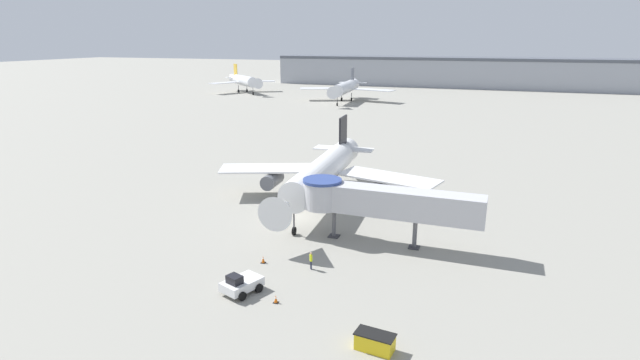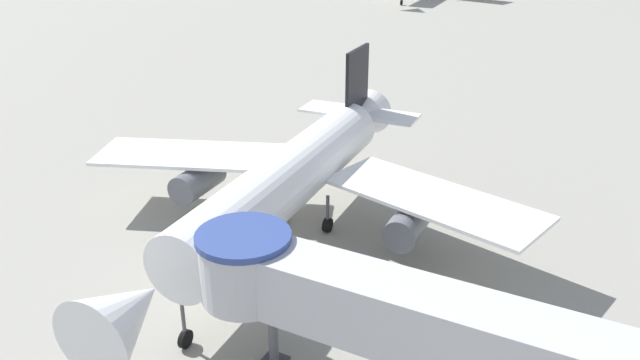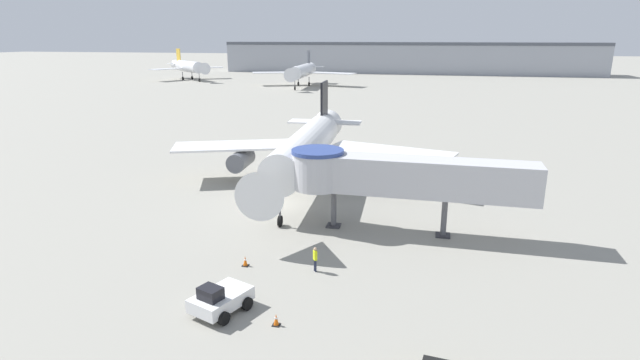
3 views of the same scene
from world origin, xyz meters
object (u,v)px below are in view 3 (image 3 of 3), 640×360
(jet_bridge, at_px, (393,175))
(ground_crew_marshaller, at_px, (315,258))
(traffic_cone_apron_front, at_px, (276,320))
(background_jet_gray_tail, at_px, (302,71))
(pushback_tug_white, at_px, (220,299))
(background_jet_gold_tail, at_px, (188,66))
(traffic_cone_near_nose, at_px, (245,261))
(main_airplane, at_px, (307,148))

(jet_bridge, height_order, ground_crew_marshaller, jet_bridge)
(traffic_cone_apron_front, height_order, ground_crew_marshaller, ground_crew_marshaller)
(jet_bridge, relative_size, background_jet_gray_tail, 0.56)
(pushback_tug_white, height_order, traffic_cone_apron_front, pushback_tug_white)
(jet_bridge, relative_size, traffic_cone_apron_front, 27.68)
(background_jet_gray_tail, bearing_deg, jet_bridge, -75.82)
(pushback_tug_white, height_order, background_jet_gold_tail, background_jet_gold_tail)
(ground_crew_marshaller, bearing_deg, traffic_cone_near_nose, 59.01)
(ground_crew_marshaller, xyz_separation_m, background_jet_gold_tail, (-78.45, 134.81, 3.66))
(background_jet_gold_tail, bearing_deg, traffic_cone_near_nose, -109.18)
(pushback_tug_white, xyz_separation_m, traffic_cone_near_nose, (-0.78, 5.74, -0.45))
(background_jet_gray_tail, bearing_deg, traffic_cone_apron_front, -79.75)
(background_jet_gray_tail, bearing_deg, main_airplane, -78.90)
(ground_crew_marshaller, height_order, background_jet_gold_tail, background_jet_gold_tail)
(main_airplane, distance_m, ground_crew_marshaller, 19.11)
(main_airplane, xyz_separation_m, traffic_cone_near_nose, (0.55, -18.38, -3.76))
(jet_bridge, height_order, traffic_cone_near_nose, jet_bridge)
(background_jet_gold_tail, bearing_deg, traffic_cone_apron_front, -108.95)
(ground_crew_marshaller, relative_size, background_jet_gray_tail, 0.05)
(jet_bridge, bearing_deg, ground_crew_marshaller, -116.50)
(pushback_tug_white, distance_m, traffic_cone_apron_front, 3.50)
(main_airplane, height_order, ground_crew_marshaller, main_airplane)
(traffic_cone_apron_front, distance_m, traffic_cone_near_nose, 7.59)
(main_airplane, height_order, jet_bridge, main_airplane)
(jet_bridge, relative_size, pushback_tug_white, 4.85)
(main_airplane, bearing_deg, traffic_cone_apron_front, -82.40)
(traffic_cone_apron_front, distance_m, background_jet_gold_tail, 161.52)
(traffic_cone_apron_front, relative_size, ground_crew_marshaller, 0.40)
(traffic_cone_apron_front, xyz_separation_m, background_jet_gold_tail, (-77.93, 141.41, 4.31))
(traffic_cone_apron_front, height_order, background_jet_gray_tail, background_jet_gray_tail)
(pushback_tug_white, distance_m, traffic_cone_near_nose, 5.81)
(jet_bridge, bearing_deg, background_jet_gray_tail, 108.96)
(main_airplane, xyz_separation_m, jet_bridge, (9.39, -10.03, 0.48))
(traffic_cone_near_nose, xyz_separation_m, background_jet_gray_tail, (-28.72, 121.32, 4.26))
(traffic_cone_apron_front, bearing_deg, jet_bridge, 72.44)
(pushback_tug_white, distance_m, background_jet_gold_tail, 159.37)
(background_jet_gray_tail, relative_size, background_jet_gold_tail, 1.41)
(main_airplane, xyz_separation_m, background_jet_gold_tail, (-73.19, 116.70, 0.54))
(pushback_tug_white, xyz_separation_m, background_jet_gray_tail, (-29.49, 127.06, 3.81))
(background_jet_gold_tail, bearing_deg, main_airplane, -105.72)
(main_airplane, distance_m, background_jet_gold_tail, 137.75)
(traffic_cone_near_nose, relative_size, ground_crew_marshaller, 0.42)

